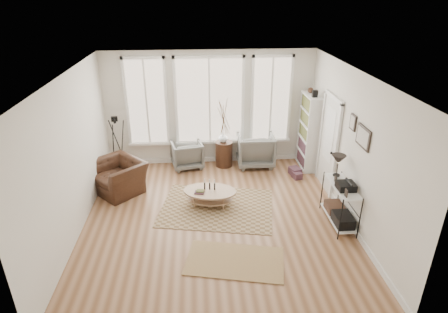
{
  "coord_description": "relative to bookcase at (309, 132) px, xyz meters",
  "views": [
    {
      "loc": [
        -0.32,
        -6.3,
        4.28
      ],
      "look_at": [
        0.2,
        0.6,
        1.1
      ],
      "focal_mm": 30.0,
      "sensor_mm": 36.0,
      "label": 1
    }
  ],
  "objects": [
    {
      "name": "side_table",
      "position": [
        -2.1,
        0.22,
        -0.07
      ],
      "size": [
        0.44,
        0.44,
        1.85
      ],
      "color": "#3A2216",
      "rests_on": "ground"
    },
    {
      "name": "accent_chair",
      "position": [
        -4.57,
        -0.91,
        -0.6
      ],
      "size": [
        1.47,
        1.47,
        0.72
      ],
      "primitive_type": "imported",
      "rotation": [
        0.0,
        0.0,
        -0.8
      ],
      "color": "#3A2216",
      "rests_on": "ground"
    },
    {
      "name": "wall_art",
      "position": [
        0.14,
        -2.49,
        0.92
      ],
      "size": [
        0.04,
        0.88,
        0.44
      ],
      "color": "black",
      "rests_on": "ground"
    },
    {
      "name": "coffee_table",
      "position": [
        -2.55,
        -1.69,
        -0.68
      ],
      "size": [
        1.22,
        0.89,
        0.51
      ],
      "color": "tan",
      "rests_on": "ground"
    },
    {
      "name": "vase",
      "position": [
        -2.12,
        0.22,
        -0.18
      ],
      "size": [
        0.26,
        0.26,
        0.24
      ],
      "primitive_type": "imported",
      "rotation": [
        0.0,
        0.0,
        0.14
      ],
      "color": "silver",
      "rests_on": "side_table"
    },
    {
      "name": "rug_runner",
      "position": [
        -2.19,
        -3.52,
        -0.94
      ],
      "size": [
        1.8,
        1.24,
        0.01
      ],
      "primitive_type": "cube",
      "rotation": [
        0.0,
        0.0,
        -0.21
      ],
      "color": "brown",
      "rests_on": "ground"
    },
    {
      "name": "room",
      "position": [
        -2.42,
        -2.2,
        0.47
      ],
      "size": [
        5.5,
        5.54,
        2.9
      ],
      "color": "#9C7150",
      "rests_on": "ground"
    },
    {
      "name": "tripod_camera",
      "position": [
        -4.69,
        -0.06,
        -0.27
      ],
      "size": [
        0.52,
        0.52,
        1.49
      ],
      "color": "black",
      "rests_on": "ground"
    },
    {
      "name": "book_stack_far",
      "position": [
        -0.39,
        -0.63,
        -0.88
      ],
      "size": [
        0.25,
        0.29,
        0.16
      ],
      "primitive_type": "cube",
      "rotation": [
        0.0,
        0.0,
        0.26
      ],
      "color": "maroon",
      "rests_on": "ground"
    },
    {
      "name": "book_stack_near",
      "position": [
        -0.39,
        -0.45,
        -0.86
      ],
      "size": [
        0.3,
        0.35,
        0.19
      ],
      "primitive_type": "cube",
      "rotation": [
        0.0,
        0.0,
        0.3
      ],
      "color": "maroon",
      "rests_on": "ground"
    },
    {
      "name": "bay_window",
      "position": [
        -2.44,
        0.49,
        0.65
      ],
      "size": [
        4.14,
        0.12,
        2.24
      ],
      "color": "tan",
      "rests_on": "ground"
    },
    {
      "name": "rug_main",
      "position": [
        -2.4,
        -1.8,
        -0.95
      ],
      "size": [
        2.59,
        2.13,
        0.01
      ],
      "primitive_type": "cube",
      "rotation": [
        0.0,
        0.0,
        -0.19
      ],
      "color": "brown",
      "rests_on": "ground"
    },
    {
      "name": "low_shelf",
      "position": [
        -0.06,
        -2.52,
        -0.44
      ],
      "size": [
        0.38,
        1.08,
        1.3
      ],
      "color": "white",
      "rests_on": "ground"
    },
    {
      "name": "bookcase",
      "position": [
        0.0,
        0.0,
        0.0
      ],
      "size": [
        0.31,
        0.85,
        2.06
      ],
      "color": "white",
      "rests_on": "ground"
    },
    {
      "name": "armchair_right",
      "position": [
        -1.29,
        0.22,
        -0.53
      ],
      "size": [
        0.92,
        0.94,
        0.86
      ],
      "primitive_type": "imported",
      "rotation": [
        0.0,
        0.0,
        3.14
      ],
      "color": "slate",
      "rests_on": "ground"
    },
    {
      "name": "door",
      "position": [
        0.13,
        -1.08,
        0.17
      ],
      "size": [
        0.09,
        1.06,
        2.22
      ],
      "color": "silver",
      "rests_on": "ground"
    },
    {
      "name": "armchair_left",
      "position": [
        -3.05,
        0.22,
        -0.61
      ],
      "size": [
        0.89,
        0.9,
        0.7
      ],
      "primitive_type": "imported",
      "rotation": [
        0.0,
        0.0,
        3.35
      ],
      "color": "slate",
      "rests_on": "ground"
    }
  ]
}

